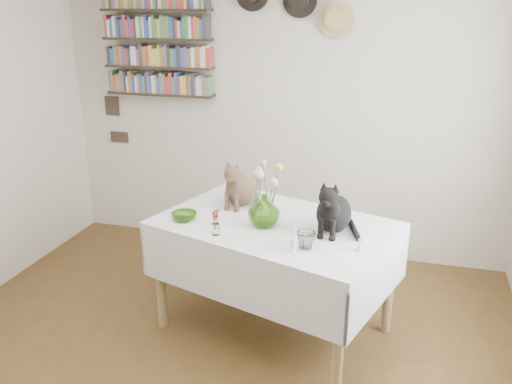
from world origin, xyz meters
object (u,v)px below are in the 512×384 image
(black_cat, at_px, (334,204))
(flower_vase, at_px, (264,210))
(dining_table, at_px, (274,250))
(bookshelf_unit, at_px, (158,43))
(tabby_cat, at_px, (240,181))

(black_cat, height_order, flower_vase, black_cat)
(dining_table, distance_m, bookshelf_unit, 2.25)
(tabby_cat, relative_size, flower_vase, 1.63)
(black_cat, bearing_deg, flower_vase, -165.80)
(dining_table, relative_size, bookshelf_unit, 1.73)
(dining_table, height_order, black_cat, black_cat)
(flower_vase, bearing_deg, dining_table, 49.06)
(tabby_cat, bearing_deg, black_cat, -14.50)
(dining_table, height_order, bookshelf_unit, bookshelf_unit)
(dining_table, height_order, flower_vase, flower_vase)
(dining_table, height_order, tabby_cat, tabby_cat)
(bookshelf_unit, bearing_deg, dining_table, -42.43)
(dining_table, distance_m, tabby_cat, 0.57)
(flower_vase, bearing_deg, tabby_cat, 128.28)
(tabby_cat, distance_m, flower_vase, 0.44)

